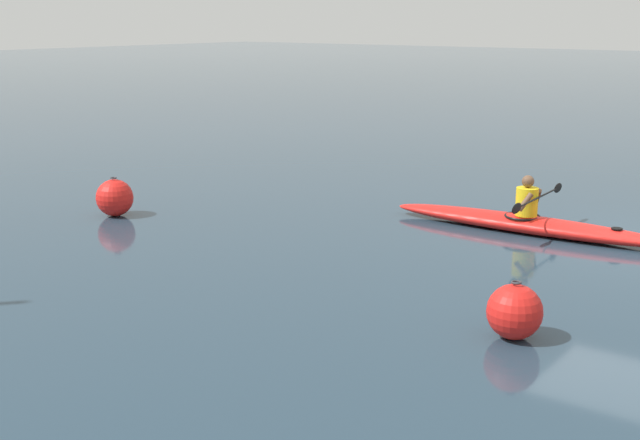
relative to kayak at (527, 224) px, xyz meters
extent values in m
plane|color=#233847|center=(-1.72, -0.36, -0.15)|extent=(160.00, 160.00, 0.00)
ellipsoid|color=red|center=(0.00, 0.00, 0.00)|extent=(5.04, 0.88, 0.29)
torus|color=black|center=(0.09, 0.00, 0.13)|extent=(0.64, 0.64, 0.04)
cylinder|color=black|center=(-1.50, -0.06, 0.14)|extent=(0.18, 0.18, 0.02)
cylinder|color=yellow|center=(0.03, 0.00, 0.39)|extent=(0.38, 0.38, 0.49)
sphere|color=brown|center=(0.03, 0.00, 0.74)|extent=(0.21, 0.21, 0.21)
cylinder|color=black|center=(-0.17, -0.01, 0.49)|extent=(0.11, 1.97, 0.03)
ellipsoid|color=black|center=(-0.13, -0.99, 0.49)|extent=(0.06, 0.40, 0.17)
ellipsoid|color=black|center=(-0.21, 0.98, 0.49)|extent=(0.06, 0.40, 0.17)
cylinder|color=brown|center=(-0.04, -0.29, 0.45)|extent=(0.23, 0.27, 0.34)
cylinder|color=brown|center=(-0.06, 0.29, 0.45)|extent=(0.22, 0.28, 0.34)
sphere|color=red|center=(6.66, 3.44, 0.20)|extent=(0.69, 0.69, 0.69)
torus|color=#333338|center=(6.66, 3.44, 0.57)|extent=(0.12, 0.12, 0.02)
sphere|color=red|center=(-1.82, 4.68, 0.18)|extent=(0.65, 0.65, 0.65)
torus|color=#333338|center=(-1.82, 4.68, 0.53)|extent=(0.12, 0.12, 0.02)
camera|label=1|loc=(-5.40, 13.24, 3.48)|focal=46.54mm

